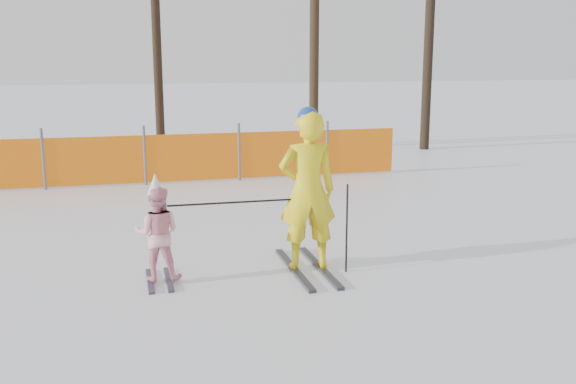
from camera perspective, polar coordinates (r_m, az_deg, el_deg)
The scene contains 6 objects.
ground at distance 7.75m, azimuth 0.94°, elevation -8.00°, with size 120.00×120.00×0.00m, color white.
adult at distance 7.91m, azimuth 1.75°, elevation 0.15°, with size 0.75×1.65×2.06m.
child at distance 7.74m, azimuth -11.54°, elevation -3.59°, with size 0.63×0.85×1.32m.
ski_poles at distance 7.80m, azimuth -0.59°, elevation -1.92°, with size 2.18×0.25×1.12m.
safety_fence at distance 13.87m, azimuth -22.05°, elevation 2.39°, with size 15.60×0.06×1.25m.
tree_trunks at distance 18.42m, azimuth 2.01°, elevation 12.15°, with size 7.78×1.28×6.05m.
Camera 1 is at (-1.95, -7.02, 2.64)m, focal length 40.00 mm.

